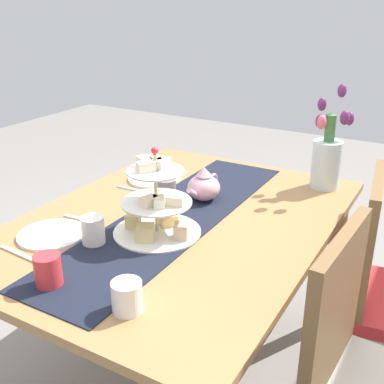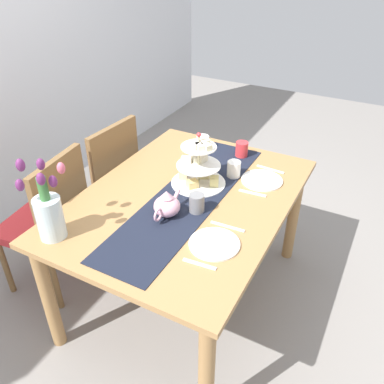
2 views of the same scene
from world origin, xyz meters
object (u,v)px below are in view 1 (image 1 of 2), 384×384
(dinner_plate_right, at_px, (52,235))
(fork_right, at_px, (81,219))
(tulip_vase, at_px, (327,156))
(dining_table, at_px, (179,242))
(cream_jug, at_px, (127,297))
(chair_right, at_px, (369,377))
(mug_grey, at_px, (166,191))
(mug_white_text, at_px, (93,231))
(tiered_cake_stand, at_px, (156,208))
(fork_left, at_px, (172,170))
(knife_right, at_px, (18,254))
(knife_left, at_px, (135,190))
(mug_orange, at_px, (48,271))
(dinner_plate_left, at_px, (154,179))
(teapot, at_px, (204,186))

(dinner_plate_right, xyz_separation_m, fork_right, (-0.14, 0.00, -0.00))
(tulip_vase, relative_size, dinner_plate_right, 1.86)
(dining_table, height_order, cream_jug, cream_jug)
(dinner_plate_right, bearing_deg, chair_right, 96.57)
(mug_grey, xyz_separation_m, mug_white_text, (0.40, -0.03, -0.00))
(tiered_cake_stand, bearing_deg, dinner_plate_right, -57.91)
(tulip_vase, distance_m, fork_left, 0.70)
(tiered_cake_stand, relative_size, dinner_plate_right, 1.32)
(knife_right, bearing_deg, knife_left, 180.00)
(mug_grey, bearing_deg, mug_orange, 2.41)
(tiered_cake_stand, height_order, dinner_plate_right, tiered_cake_stand)
(fork_left, xyz_separation_m, fork_right, (0.62, 0.00, 0.00))
(tiered_cake_stand, height_order, fork_right, tiered_cake_stand)
(mug_white_text, bearing_deg, mug_orange, 12.14)
(tulip_vase, relative_size, knife_right, 2.51)
(chair_right, xyz_separation_m, tulip_vase, (-0.78, -0.37, 0.36))
(tiered_cake_stand, relative_size, knife_left, 1.79)
(fork_right, bearing_deg, dinner_plate_right, 0.00)
(chair_right, relative_size, dinner_plate_left, 3.96)
(tulip_vase, bearing_deg, knife_right, -32.77)
(dinner_plate_left, bearing_deg, mug_white_text, 15.25)
(fork_right, height_order, mug_white_text, mug_white_text)
(knife_right, height_order, mug_white_text, mug_white_text)
(knife_right, distance_m, mug_orange, 0.23)
(dinner_plate_left, height_order, mug_orange, mug_orange)
(dinner_plate_left, xyz_separation_m, dinner_plate_right, (0.62, 0.00, 0.00))
(fork_right, bearing_deg, dinner_plate_left, 180.00)
(dining_table, xyz_separation_m, tiered_cake_stand, (0.15, 0.00, 0.20))
(dining_table, relative_size, teapot, 5.93)
(chair_right, height_order, knife_left, chair_right)
(mug_white_text, xyz_separation_m, mug_orange, (0.25, 0.05, 0.00))
(dining_table, xyz_separation_m, tulip_vase, (-0.57, 0.38, 0.24))
(knife_right, height_order, mug_orange, mug_orange)
(chair_right, distance_m, fork_left, 1.24)
(fork_right, bearing_deg, mug_orange, 30.34)
(knife_right, bearing_deg, dinner_plate_right, 180.00)
(tulip_vase, height_order, mug_white_text, tulip_vase)
(chair_right, distance_m, dinner_plate_right, 1.07)
(mug_grey, relative_size, mug_orange, 1.00)
(dining_table, height_order, fork_right, fork_right)
(teapot, relative_size, cream_jug, 2.80)
(chair_right, relative_size, fork_right, 6.07)
(dinner_plate_left, relative_size, fork_right, 1.53)
(tiered_cake_stand, bearing_deg, fork_left, -152.32)
(fork_right, distance_m, mug_orange, 0.43)
(cream_jug, distance_m, mug_white_text, 0.39)
(tiered_cake_stand, xyz_separation_m, fork_right, (0.04, -0.30, -0.10))
(dining_table, bearing_deg, mug_grey, -129.25)
(dinner_plate_left, height_order, fork_right, dinner_plate_left)
(tulip_vase, distance_m, fork_right, 1.03)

